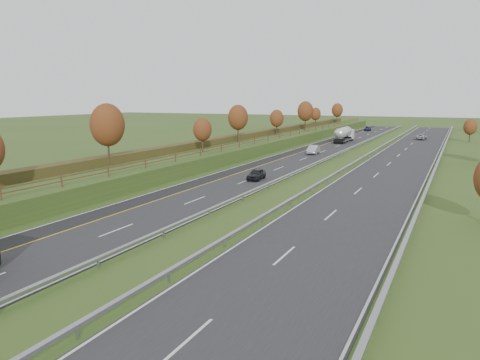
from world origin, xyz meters
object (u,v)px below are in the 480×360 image
object	(u,v)px
car_dark_near	(256,174)
car_silver_mid	(313,150)
road_tanker	(344,134)
car_oncoming	(421,137)
car_small_far	(368,129)

from	to	relation	value
car_dark_near	car_silver_mid	world-z (taller)	car_silver_mid
road_tanker	car_dark_near	world-z (taller)	road_tanker
car_silver_mid	car_oncoming	distance (m)	43.42
road_tanker	car_oncoming	distance (m)	21.56
car_silver_mid	road_tanker	bearing A→B (deg)	85.86
car_dark_near	car_silver_mid	distance (m)	30.05
car_silver_mid	car_small_far	world-z (taller)	car_silver_mid
car_dark_near	car_silver_mid	size ratio (longest dim) A/B	0.84
car_small_far	car_oncoming	bearing A→B (deg)	-57.71
road_tanker	car_oncoming	world-z (taller)	road_tanker
car_dark_near	car_small_far	bearing A→B (deg)	86.86
road_tanker	car_silver_mid	world-z (taller)	road_tanker
car_silver_mid	car_oncoming	size ratio (longest dim) A/B	0.96
car_oncoming	car_silver_mid	bearing A→B (deg)	75.71
car_dark_near	car_silver_mid	xyz separation A→B (m)	(-1.44, 30.01, 0.10)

